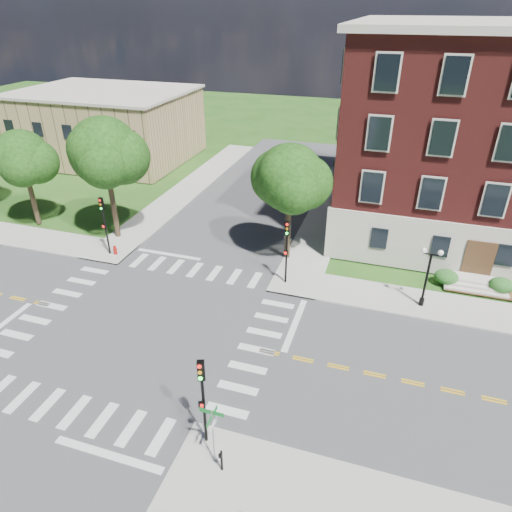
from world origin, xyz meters
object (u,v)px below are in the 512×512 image
(twin_lamp_west, at_px, (427,274))
(street_sign_pole, at_px, (213,426))
(traffic_signal_se, at_px, (203,392))
(traffic_signal_ne, at_px, (287,244))
(traffic_signal_nw, at_px, (104,219))
(push_button_post, at_px, (221,460))
(fire_hydrant, at_px, (115,250))

(twin_lamp_west, xyz_separation_m, street_sign_pole, (-8.64, -15.17, -0.21))
(traffic_signal_se, height_order, twin_lamp_west, traffic_signal_se)
(traffic_signal_se, xyz_separation_m, street_sign_pole, (0.78, -0.85, -0.88))
(traffic_signal_ne, bearing_deg, street_sign_pole, -87.34)
(twin_lamp_west, bearing_deg, traffic_signal_nw, -179.55)
(traffic_signal_nw, distance_m, twin_lamp_west, 23.86)
(traffic_signal_ne, distance_m, push_button_post, 15.75)
(traffic_signal_nw, relative_size, street_sign_pole, 1.55)
(traffic_signal_ne, relative_size, traffic_signal_nw, 1.00)
(traffic_signal_se, bearing_deg, push_button_post, -44.16)
(traffic_signal_ne, relative_size, twin_lamp_west, 1.13)
(traffic_signal_nw, bearing_deg, traffic_signal_se, -44.40)
(traffic_signal_nw, height_order, street_sign_pole, traffic_signal_nw)
(traffic_signal_nw, bearing_deg, twin_lamp_west, 0.45)
(street_sign_pole, bearing_deg, traffic_signal_nw, 135.42)
(twin_lamp_west, height_order, push_button_post, twin_lamp_west)
(traffic_signal_se, height_order, traffic_signal_nw, same)
(twin_lamp_west, height_order, street_sign_pole, twin_lamp_west)
(traffic_signal_ne, relative_size, push_button_post, 4.00)
(twin_lamp_west, bearing_deg, street_sign_pole, -119.67)
(traffic_signal_ne, distance_m, twin_lamp_west, 9.37)
(twin_lamp_west, xyz_separation_m, push_button_post, (-8.17, -15.53, -1.73))
(traffic_signal_se, height_order, fire_hydrant, traffic_signal_se)
(street_sign_pole, bearing_deg, traffic_signal_ne, 92.66)
(push_button_post, distance_m, fire_hydrant, 21.68)
(traffic_signal_ne, relative_size, street_sign_pole, 1.55)
(traffic_signal_ne, height_order, push_button_post, traffic_signal_ne)
(street_sign_pole, xyz_separation_m, fire_hydrant, (-14.75, 15.08, -1.84))
(traffic_signal_se, distance_m, traffic_signal_nw, 20.19)
(traffic_signal_se, xyz_separation_m, fire_hydrant, (-13.97, 14.23, -2.72))
(traffic_signal_se, xyz_separation_m, traffic_signal_ne, (0.07, 14.31, 0.00))
(traffic_signal_ne, height_order, twin_lamp_west, traffic_signal_ne)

